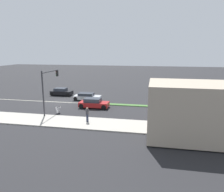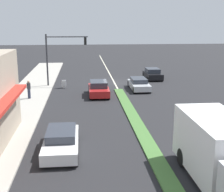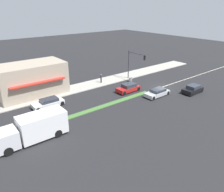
{
  "view_description": "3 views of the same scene",
  "coord_description": "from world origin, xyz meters",
  "views": [
    {
      "loc": [
        31.47,
        14.78,
        8.22
      ],
      "look_at": [
        1.28,
        8.82,
        1.62
      ],
      "focal_mm": 35.0,
      "sensor_mm": 36.0,
      "label": 1
    },
    {
      "loc": [
        3.76,
        35.94,
        7.06
      ],
      "look_at": [
        1.57,
        13.33,
        1.6
      ],
      "focal_mm": 50.0,
      "sensor_mm": 36.0,
      "label": 2
    },
    {
      "loc": [
        -23.49,
        30.25,
        13.77
      ],
      "look_at": [
        -0.8,
        12.28,
        1.68
      ],
      "focal_mm": 35.0,
      "sensor_mm": 36.0,
      "label": 3
    }
  ],
  "objects": [
    {
      "name": "hatchback_red",
      "position": [
        2.2,
        6.32,
        0.67
      ],
      "size": [
        1.91,
        4.17,
        1.39
      ],
      "color": "#AD1E1E",
      "rests_on": "ground"
    },
    {
      "name": "lane_marking_center",
      "position": [
        0.0,
        0.0,
        0.0
      ],
      "size": [
        0.16,
        60.0,
        0.01
      ],
      "primitive_type": "cube",
      "color": "beige",
      "rests_on": "ground"
    },
    {
      "name": "delivery_truck",
      "position": [
        -2.2,
        24.11,
        1.47
      ],
      "size": [
        2.44,
        7.5,
        2.87
      ],
      "color": "silver",
      "rests_on": "ground"
    },
    {
      "name": "sedan_silver",
      "position": [
        -2.2,
        3.95,
        0.58
      ],
      "size": [
        1.83,
        4.43,
        1.19
      ],
      "color": "#B7BABF",
      "rests_on": "ground"
    },
    {
      "name": "warning_aframe_sign",
      "position": [
        5.76,
        2.48,
        0.43
      ],
      "size": [
        0.45,
        0.53,
        0.84
      ],
      "color": "silver",
      "rests_on": "ground"
    },
    {
      "name": "traffic_signal_main",
      "position": [
        6.12,
        1.48,
        3.9
      ],
      "size": [
        4.59,
        0.34,
        5.6
      ],
      "color": "#333338",
      "rests_on": "sidewalk_right"
    },
    {
      "name": "pedestrian",
      "position": [
        8.67,
        7.41,
        1.0
      ],
      "size": [
        0.34,
        0.34,
        1.68
      ],
      "color": "#282D42",
      "rests_on": "sidewalk_right"
    },
    {
      "name": "suv_black",
      "position": [
        -5.0,
        -1.81,
        0.64
      ],
      "size": [
        1.87,
        3.81,
        1.34
      ],
      "color": "black",
      "rests_on": "ground"
    },
    {
      "name": "ground_plane",
      "position": [
        0.0,
        18.0,
        0.0
      ],
      "size": [
        160.0,
        160.0,
        0.0
      ],
      "primitive_type": "plane",
      "color": "#232326"
    },
    {
      "name": "van_white",
      "position": [
        5.0,
        19.55,
        0.6
      ],
      "size": [
        1.87,
        4.49,
        1.22
      ],
      "color": "silver",
      "rests_on": "ground"
    }
  ]
}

